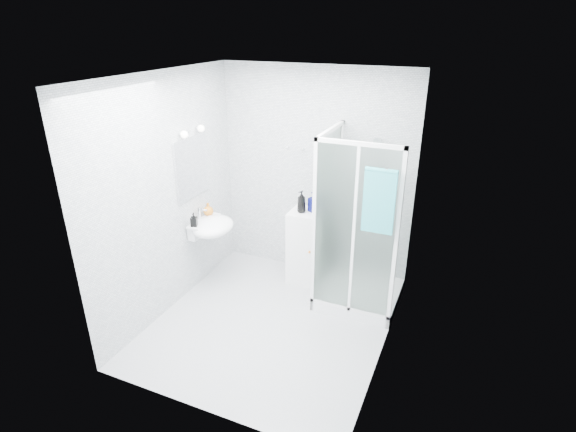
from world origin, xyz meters
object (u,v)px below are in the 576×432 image
at_px(hand_towel, 379,200).
at_px(soap_dispenser_black, 194,220).
at_px(wall_basin, 211,226).
at_px(soap_dispenser_orange, 208,209).
at_px(shower_enclosure, 352,268).
at_px(shampoo_bottle_b, 314,201).
at_px(storage_cabinet, 306,246).
at_px(shampoo_bottle_a, 301,202).

distance_m(hand_towel, soap_dispenser_black, 2.14).
height_order(wall_basin, soap_dispenser_orange, soap_dispenser_orange).
xyz_separation_m(shower_enclosure, soap_dispenser_orange, (-1.78, -0.17, 0.49)).
bearing_deg(shampoo_bottle_b, soap_dispenser_black, -146.30).
relative_size(shower_enclosure, storage_cabinet, 2.13).
bearing_deg(soap_dispenser_orange, shampoo_bottle_b, 20.46).
bearing_deg(wall_basin, soap_dispenser_orange, 129.41).
bearing_deg(storage_cabinet, shampoo_bottle_a, -143.28).
bearing_deg(shampoo_bottle_b, shower_enclosure, -26.06).
bearing_deg(wall_basin, hand_towel, -2.47).
relative_size(hand_towel, soap_dispenser_orange, 4.17).
xyz_separation_m(shower_enclosure, wall_basin, (-1.66, -0.32, 0.35)).
distance_m(shampoo_bottle_a, shampoo_bottle_b, 0.16).
bearing_deg(shower_enclosure, wall_basin, -169.19).
bearing_deg(soap_dispenser_orange, shower_enclosure, 5.30).
relative_size(wall_basin, hand_towel, 0.86).
xyz_separation_m(wall_basin, storage_cabinet, (0.99, 0.55, -0.33)).
bearing_deg(storage_cabinet, shampoo_bottle_b, 27.92).
distance_m(storage_cabinet, shampoo_bottle_b, 0.60).
relative_size(shampoo_bottle_a, soap_dispenser_black, 1.67).
relative_size(shower_enclosure, hand_towel, 3.06).
xyz_separation_m(wall_basin, hand_towel, (1.97, -0.09, 0.68)).
xyz_separation_m(shampoo_bottle_a, shampoo_bottle_b, (0.13, 0.08, -0.01)).
distance_m(shower_enclosure, soap_dispenser_black, 1.89).
height_order(wall_basin, shampoo_bottle_a, shampoo_bottle_a).
bearing_deg(shampoo_bottle_a, hand_towel, -30.37).
bearing_deg(soap_dispenser_orange, hand_towel, -6.42).
bearing_deg(shampoo_bottle_a, soap_dispenser_black, -146.04).
height_order(shower_enclosure, soap_dispenser_orange, shower_enclosure).
height_order(shower_enclosure, hand_towel, shower_enclosure).
bearing_deg(shampoo_bottle_b, shampoo_bottle_a, -148.39).
bearing_deg(storage_cabinet, shower_enclosure, -20.01).
bearing_deg(shower_enclosure, soap_dispenser_orange, -174.70).
bearing_deg(hand_towel, soap_dispenser_orange, 173.58).
bearing_deg(hand_towel, shampoo_bottle_a, 149.63).
xyz_separation_m(shower_enclosure, shampoo_bottle_a, (-0.71, 0.20, 0.62)).
bearing_deg(storage_cabinet, wall_basin, -151.08).
relative_size(hand_towel, soap_dispenser_black, 4.08).
distance_m(soap_dispenser_orange, soap_dispenser_black, 0.34).
height_order(soap_dispenser_orange, soap_dispenser_black, soap_dispenser_black).
bearing_deg(soap_dispenser_black, soap_dispenser_orange, 93.83).
bearing_deg(hand_towel, soap_dispenser_black, -177.19).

